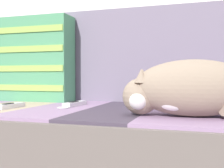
{
  "coord_description": "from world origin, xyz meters",
  "views": [
    {
      "loc": [
        0.19,
        -0.97,
        0.52
      ],
      "look_at": [
        -0.14,
        0.07,
        0.49
      ],
      "focal_mm": 45.0,
      "sensor_mm": 36.0,
      "label": 1
    }
  ],
  "objects_px": {
    "sleeping_cat": "(187,89)",
    "game_remote_far": "(74,104)",
    "throw_pillow_striped": "(37,59)",
    "couch": "(150,158)",
    "game_remote_near": "(9,106)"
  },
  "relations": [
    {
      "from": "game_remote_near",
      "to": "game_remote_far",
      "type": "xyz_separation_m",
      "value": [
        0.22,
        0.16,
        0.0
      ]
    },
    {
      "from": "game_remote_near",
      "to": "game_remote_far",
      "type": "relative_size",
      "value": 0.95
    },
    {
      "from": "throw_pillow_striped",
      "to": "sleeping_cat",
      "type": "distance_m",
      "value": 0.88
    },
    {
      "from": "game_remote_far",
      "to": "sleeping_cat",
      "type": "bearing_deg",
      "value": -20.15
    },
    {
      "from": "sleeping_cat",
      "to": "game_remote_near",
      "type": "distance_m",
      "value": 0.7
    },
    {
      "from": "couch",
      "to": "game_remote_far",
      "type": "height_order",
      "value": "game_remote_far"
    },
    {
      "from": "game_remote_far",
      "to": "throw_pillow_striped",
      "type": "bearing_deg",
      "value": 148.22
    },
    {
      "from": "sleeping_cat",
      "to": "game_remote_far",
      "type": "bearing_deg",
      "value": 159.85
    },
    {
      "from": "couch",
      "to": "throw_pillow_striped",
      "type": "distance_m",
      "value": 0.79
    },
    {
      "from": "throw_pillow_striped",
      "to": "sleeping_cat",
      "type": "xyz_separation_m",
      "value": [
        0.79,
        -0.37,
        -0.13
      ]
    },
    {
      "from": "couch",
      "to": "sleeping_cat",
      "type": "relative_size",
      "value": 4.45
    },
    {
      "from": "throw_pillow_striped",
      "to": "sleeping_cat",
      "type": "relative_size",
      "value": 0.95
    },
    {
      "from": "game_remote_near",
      "to": "sleeping_cat",
      "type": "bearing_deg",
      "value": -1.54
    },
    {
      "from": "sleeping_cat",
      "to": "couch",
      "type": "bearing_deg",
      "value": 130.01
    },
    {
      "from": "couch",
      "to": "throw_pillow_striped",
      "type": "xyz_separation_m",
      "value": [
        -0.64,
        0.19,
        0.42
      ]
    }
  ]
}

